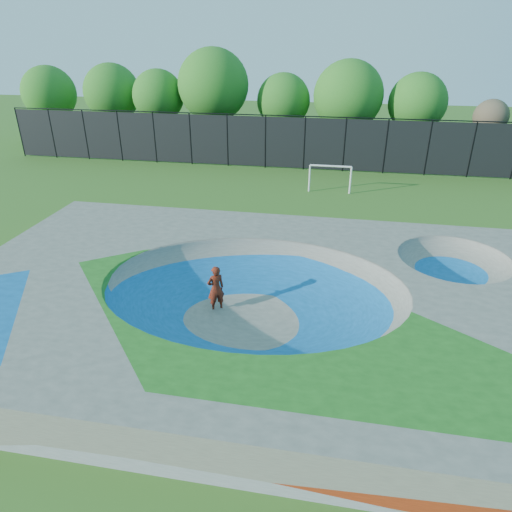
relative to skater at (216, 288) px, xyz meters
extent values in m
plane|color=#315E1A|center=(1.50, -0.36, -0.92)|extent=(120.00, 120.00, 0.00)
cube|color=gray|center=(1.50, -0.36, -0.17)|extent=(22.00, 14.00, 1.50)
imported|color=#AF2A0E|center=(0.00, 0.00, 0.00)|extent=(0.80, 0.76, 1.85)
cube|color=black|center=(0.00, 0.00, -0.90)|extent=(0.72, 0.69, 0.05)
cylinder|color=silver|center=(2.36, 15.22, -0.03)|extent=(0.12, 0.12, 1.78)
cylinder|color=silver|center=(5.02, 15.22, -0.03)|extent=(0.12, 0.12, 1.78)
cylinder|color=silver|center=(3.69, 15.22, 0.85)|extent=(2.67, 0.12, 0.12)
cylinder|color=black|center=(-22.50, 20.64, 1.08)|extent=(0.09, 0.09, 4.00)
cylinder|color=black|center=(-19.50, 20.64, 1.08)|extent=(0.09, 0.09, 4.00)
cylinder|color=black|center=(-16.50, 20.64, 1.08)|extent=(0.09, 0.09, 4.00)
cylinder|color=black|center=(-13.50, 20.64, 1.08)|extent=(0.09, 0.09, 4.00)
cylinder|color=black|center=(-10.50, 20.64, 1.08)|extent=(0.09, 0.09, 4.00)
cylinder|color=black|center=(-7.50, 20.64, 1.08)|extent=(0.09, 0.09, 4.00)
cylinder|color=black|center=(-4.50, 20.64, 1.08)|extent=(0.09, 0.09, 4.00)
cylinder|color=black|center=(-1.50, 20.64, 1.08)|extent=(0.09, 0.09, 4.00)
cylinder|color=black|center=(1.50, 20.64, 1.08)|extent=(0.09, 0.09, 4.00)
cylinder|color=black|center=(4.50, 20.64, 1.08)|extent=(0.09, 0.09, 4.00)
cylinder|color=black|center=(7.50, 20.64, 1.08)|extent=(0.09, 0.09, 4.00)
cylinder|color=black|center=(10.50, 20.64, 1.08)|extent=(0.09, 0.09, 4.00)
cylinder|color=black|center=(13.50, 20.64, 1.08)|extent=(0.09, 0.09, 4.00)
cube|color=black|center=(1.50, 20.64, 1.08)|extent=(48.00, 0.03, 3.80)
cylinder|color=black|center=(1.50, 20.64, 3.08)|extent=(48.00, 0.08, 0.08)
cylinder|color=#402F20|center=(-23.04, 26.56, 0.40)|extent=(0.44, 0.44, 2.64)
sphere|color=#24691B|center=(-23.04, 26.56, 3.57)|extent=(4.93, 4.93, 4.93)
cylinder|color=#402F20|center=(-16.56, 26.34, 0.50)|extent=(0.44, 0.44, 2.84)
sphere|color=#24691B|center=(-16.56, 26.34, 3.80)|extent=(5.03, 5.03, 5.03)
cylinder|color=#402F20|center=(-11.72, 25.23, 0.57)|extent=(0.44, 0.44, 2.99)
sphere|color=#24691B|center=(-11.72, 25.23, 3.73)|extent=(4.43, 4.43, 4.43)
cylinder|color=#402F20|center=(-6.70, 25.09, 0.78)|extent=(0.44, 0.44, 3.40)
sphere|color=#24691B|center=(-6.70, 25.09, 4.71)|extent=(5.95, 5.95, 5.95)
cylinder|color=#402F20|center=(-0.81, 25.76, 0.45)|extent=(0.44, 0.44, 2.75)
sphere|color=#24691B|center=(-0.81, 25.76, 3.51)|extent=(4.47, 4.47, 4.47)
cylinder|color=#402F20|center=(4.51, 24.76, 0.56)|extent=(0.44, 0.44, 2.96)
sphere|color=#24691B|center=(4.51, 24.76, 4.12)|extent=(5.54, 5.54, 5.54)
cylinder|color=#402F20|center=(9.91, 24.89, 0.55)|extent=(0.44, 0.44, 2.94)
sphere|color=#24691B|center=(9.91, 24.89, 3.72)|extent=(4.54, 4.54, 4.54)
cylinder|color=#402F20|center=(15.41, 24.51, 0.41)|extent=(0.44, 0.44, 2.67)
sphere|color=brown|center=(15.41, 24.51, 2.85)|extent=(2.60, 2.60, 2.60)
camera|label=1|loc=(4.13, -14.27, 8.58)|focal=32.00mm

